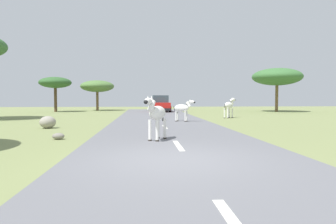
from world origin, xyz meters
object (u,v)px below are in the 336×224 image
(tree_3, at_px, (277,77))
(rock_2, at_px, (58,136))
(car_0, at_px, (160,104))
(zebra_0, at_px, (156,114))
(rock_1, at_px, (48,122))
(zebra_1, at_px, (229,106))
(tree_2, at_px, (55,83))
(zebra_2, at_px, (183,108))
(tree_0, at_px, (97,86))

(tree_3, xyz_separation_m, rock_2, (-17.64, -20.84, -3.69))
(rock_2, bearing_deg, car_0, 77.13)
(zebra_0, xyz_separation_m, rock_1, (-5.23, 5.02, -0.66))
(zebra_1, bearing_deg, rock_1, -103.46)
(zebra_0, height_order, tree_3, tree_3)
(tree_2, bearing_deg, rock_2, -73.96)
(car_0, height_order, rock_1, car_0)
(car_0, xyz_separation_m, rock_2, (-4.84, -21.20, -0.73))
(zebra_0, distance_m, rock_1, 7.28)
(zebra_2, relative_size, tree_3, 0.26)
(tree_3, bearing_deg, tree_2, 176.27)
(rock_1, xyz_separation_m, rock_2, (1.67, -4.20, -0.19))
(zebra_1, xyz_separation_m, rock_2, (-9.55, -11.12, -0.81))
(zebra_0, distance_m, rock_2, 3.75)
(zebra_2, bearing_deg, rock_2, -7.20)
(zebra_0, distance_m, tree_3, 25.98)
(zebra_2, bearing_deg, tree_2, -111.89)
(zebra_1, relative_size, rock_1, 2.00)
(zebra_1, height_order, rock_1, zebra_1)
(car_0, height_order, tree_3, tree_3)
(zebra_1, relative_size, tree_0, 0.39)
(tree_3, bearing_deg, car_0, 178.39)
(zebra_0, xyz_separation_m, tree_2, (-10.00, 23.22, 2.18))
(zebra_2, distance_m, rock_2, 9.28)
(zebra_2, relative_size, car_0, 0.31)
(zebra_1, xyz_separation_m, rock_1, (-11.22, -6.92, -0.63))
(zebra_2, bearing_deg, zebra_1, 162.18)
(car_0, xyz_separation_m, tree_3, (12.80, -0.36, 2.96))
(zebra_2, height_order, rock_1, zebra_2)
(tree_0, height_order, tree_3, tree_3)
(zebra_1, height_order, tree_0, tree_0)
(zebra_2, xyz_separation_m, rock_2, (-5.53, -7.42, -0.75))
(rock_1, bearing_deg, tree_3, 40.75)
(tree_0, distance_m, rock_2, 25.82)
(zebra_1, bearing_deg, tree_0, 174.59)
(zebra_2, bearing_deg, tree_3, 167.43)
(zebra_1, height_order, tree_3, tree_3)
(car_0, xyz_separation_m, tree_2, (-11.29, 1.21, 2.30))
(tree_2, bearing_deg, zebra_0, -66.69)
(car_0, bearing_deg, rock_1, 66.45)
(zebra_2, xyz_separation_m, tree_2, (-11.97, 14.99, 2.28))
(zebra_0, relative_size, tree_3, 0.29)
(zebra_2, distance_m, tree_0, 19.92)
(tree_0, relative_size, tree_3, 0.74)
(car_0, distance_m, tree_3, 13.14)
(tree_0, bearing_deg, rock_1, -87.91)
(zebra_0, distance_m, zebra_1, 13.36)
(zebra_2, xyz_separation_m, tree_3, (12.11, 13.42, 2.94))
(rock_2, bearing_deg, tree_3, 49.75)
(zebra_0, bearing_deg, rock_2, 12.98)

